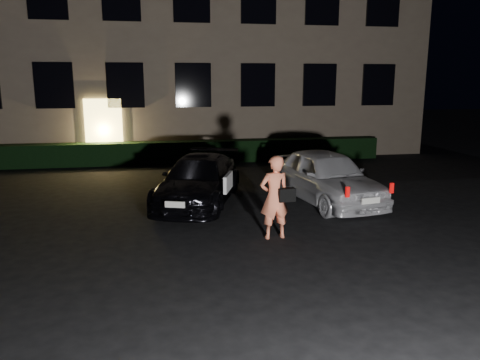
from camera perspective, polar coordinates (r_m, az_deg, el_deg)
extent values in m
plane|color=black|center=(8.59, 0.52, -9.76)|extent=(80.00, 80.00, 0.00)
cube|color=#736252|center=(23.05, -6.72, 18.98)|extent=(20.00, 8.00, 12.00)
cube|color=#FDDE6B|center=(18.98, -16.25, 5.71)|extent=(1.40, 0.10, 2.50)
cube|color=black|center=(19.14, -21.71, 10.65)|extent=(1.40, 0.10, 1.70)
cube|color=black|center=(18.81, -13.79, 11.14)|extent=(1.40, 0.10, 1.70)
cube|color=black|center=(18.83, -5.72, 11.42)|extent=(1.40, 0.10, 1.70)
cube|color=black|center=(19.21, 2.19, 11.48)|extent=(1.40, 0.10, 1.70)
cube|color=black|center=(19.93, 9.67, 11.35)|extent=(1.40, 0.10, 1.70)
cube|color=black|center=(20.94, 16.51, 11.05)|extent=(1.40, 0.10, 1.70)
cube|color=black|center=(19.45, 2.28, 20.95)|extent=(1.40, 0.10, 1.70)
cube|color=black|center=(20.15, 10.01, 20.48)|extent=(1.40, 0.10, 1.70)
cube|color=black|center=(21.15, 17.06, 19.74)|extent=(1.40, 0.10, 1.70)
cube|color=black|center=(18.60, -5.44, 3.45)|extent=(15.00, 0.70, 0.85)
imported|color=black|center=(12.35, -5.05, -0.03)|extent=(3.00, 4.57, 1.23)
cube|color=white|center=(11.39, -1.46, -0.27)|extent=(0.36, 0.86, 0.41)
cube|color=silver|center=(10.31, -7.93, -2.98)|extent=(0.44, 0.18, 0.14)
imported|color=silver|center=(12.59, 10.45, 0.45)|extent=(2.31, 4.34, 1.40)
cube|color=red|center=(10.63, 12.98, -1.44)|extent=(0.09, 0.07, 0.23)
cube|color=red|center=(11.29, 18.01, -0.94)|extent=(0.09, 0.07, 0.23)
cube|color=silver|center=(10.97, 15.66, -2.43)|extent=(0.47, 0.12, 0.14)
imported|color=#FF805A|center=(9.54, 4.23, -2.11)|extent=(0.68, 0.49, 1.72)
cube|color=black|center=(9.50, 5.69, -1.81)|extent=(0.37, 0.20, 0.27)
cube|color=black|center=(9.40, 5.00, 0.50)|extent=(0.05, 0.06, 0.54)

